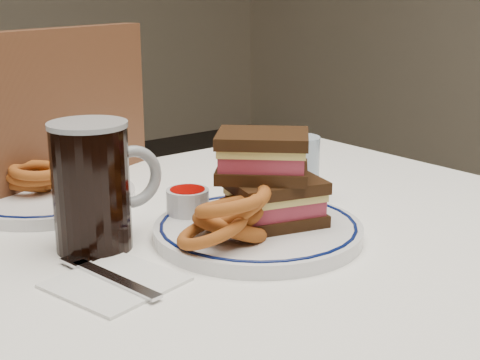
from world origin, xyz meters
TOP-DOWN VIEW (x-y plane):
  - dining_table at (0.00, 0.00)m, footprint 1.27×0.87m
  - chair_far at (-0.06, 0.47)m, footprint 0.61×0.61m
  - main_plate at (0.11, -0.04)m, footprint 0.29×0.29m
  - reuben_sandwich at (0.13, -0.05)m, footprint 0.16×0.15m
  - onion_rings_main at (0.05, -0.06)m, footprint 0.15×0.11m
  - ketchup_ramekin at (0.06, 0.06)m, footprint 0.06×0.06m
  - beer_mug at (-0.08, 0.06)m, footprint 0.15×0.10m
  - water_glass at (0.26, 0.04)m, footprint 0.07×0.07m
  - far_plate at (-0.05, 0.28)m, footprint 0.27×0.27m
  - onion_rings_far at (-0.06, 0.30)m, footprint 0.12×0.10m
  - napkin_fork at (-0.12, -0.05)m, footprint 0.15×0.17m

SIDE VIEW (x-z plane):
  - chair_far at x=-0.06m, z-range 0.04..1.06m
  - dining_table at x=0.00m, z-range 0.27..1.02m
  - napkin_fork at x=-0.12m, z-range 0.75..0.76m
  - far_plate at x=-0.05m, z-range 0.75..0.77m
  - main_plate at x=0.11m, z-range 0.75..0.77m
  - ketchup_ramekin at x=0.06m, z-range 0.77..0.81m
  - onion_rings_far at x=-0.06m, z-range 0.76..0.82m
  - onion_rings_main at x=0.05m, z-range 0.75..0.85m
  - water_glass at x=0.26m, z-range 0.75..0.86m
  - reuben_sandwich at x=0.13m, z-range 0.77..0.89m
  - beer_mug at x=-0.08m, z-range 0.75..0.92m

